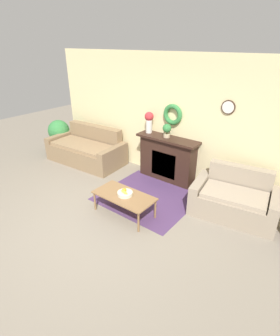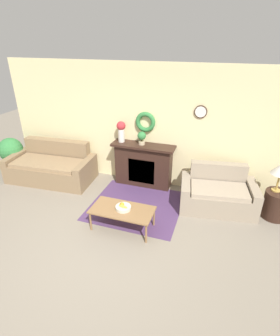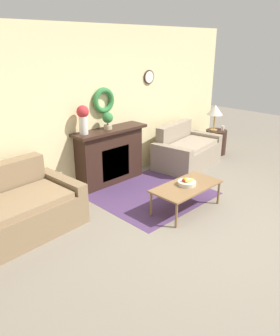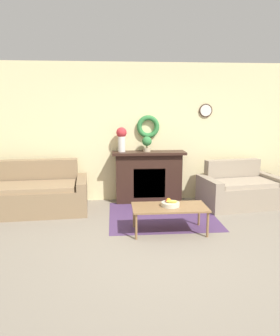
% 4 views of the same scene
% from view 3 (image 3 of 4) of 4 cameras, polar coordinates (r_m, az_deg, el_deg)
% --- Properties ---
extents(ground_plane, '(16.00, 16.00, 0.00)m').
position_cam_3_polar(ground_plane, '(4.66, 13.92, -10.85)').
color(ground_plane, gray).
extents(floor_rug, '(1.82, 1.66, 0.01)m').
position_cam_3_polar(floor_rug, '(5.57, 1.94, -4.57)').
color(floor_rug, '#4C335B').
rests_on(floor_rug, ground_plane).
extents(wall_back, '(6.80, 0.16, 2.70)m').
position_cam_3_polar(wall_back, '(5.83, -7.12, 10.44)').
color(wall_back, beige).
rests_on(wall_back, ground_plane).
extents(fireplace, '(1.42, 0.41, 1.00)m').
position_cam_3_polar(fireplace, '(5.91, -5.23, 2.18)').
color(fireplace, '#331E16').
rests_on(fireplace, ground_plane).
extents(couch_left, '(2.07, 1.13, 0.89)m').
position_cam_3_polar(couch_left, '(4.64, -22.90, -7.65)').
color(couch_left, '#846B4C').
rests_on(couch_left, ground_plane).
extents(loveseat_right, '(1.58, 1.08, 0.84)m').
position_cam_3_polar(loveseat_right, '(6.87, 8.04, 2.95)').
color(loveseat_right, gray).
rests_on(loveseat_right, ground_plane).
extents(coffee_table, '(1.12, 0.56, 0.40)m').
position_cam_3_polar(coffee_table, '(4.99, 8.12, -3.39)').
color(coffee_table, olive).
rests_on(coffee_table, ground_plane).
extents(fruit_bowl, '(0.27, 0.27, 0.12)m').
position_cam_3_polar(fruit_bowl, '(4.97, 8.12, -2.53)').
color(fruit_bowl, beige).
rests_on(fruit_bowl, coffee_table).
extents(side_table_by_loveseat, '(0.47, 0.47, 0.55)m').
position_cam_3_polar(side_table_by_loveseat, '(7.73, 13.04, 4.46)').
color(side_table_by_loveseat, '#331E16').
rests_on(side_table_by_loveseat, ground_plane).
extents(table_lamp, '(0.35, 0.35, 0.58)m').
position_cam_3_polar(table_lamp, '(7.54, 12.94, 9.75)').
color(table_lamp, '#B28E42').
rests_on(table_lamp, side_table_by_loveseat).
extents(mug, '(0.07, 0.07, 0.10)m').
position_cam_3_polar(mug, '(7.69, 14.20, 6.77)').
color(mug, silver).
rests_on(mug, side_table_by_loveseat).
extents(vase_on_mantel_left, '(0.20, 0.20, 0.47)m').
position_cam_3_polar(vase_on_mantel_left, '(5.41, -9.89, 8.66)').
color(vase_on_mantel_left, silver).
rests_on(vase_on_mantel_left, fireplace).
extents(potted_plant_on_mantel, '(0.19, 0.19, 0.30)m').
position_cam_3_polar(potted_plant_on_mantel, '(5.70, -5.65, 8.44)').
color(potted_plant_on_mantel, tan).
rests_on(potted_plant_on_mantel, fireplace).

